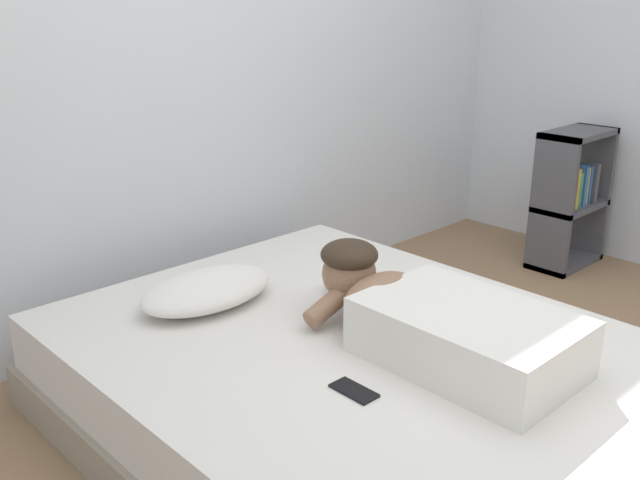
{
  "coord_description": "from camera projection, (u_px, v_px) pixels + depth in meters",
  "views": [
    {
      "loc": [
        -1.73,
        -1.01,
        1.43
      ],
      "look_at": [
        -0.12,
        0.69,
        0.61
      ],
      "focal_mm": 39.71,
      "sensor_mm": 36.0,
      "label": 1
    }
  ],
  "objects": [
    {
      "name": "pillow",
      "position": [
        207.0,
        290.0,
        2.56
      ],
      "size": [
        0.52,
        0.32,
        0.11
      ],
      "primitive_type": "ellipsoid",
      "color": "white",
      "rests_on": "bed"
    },
    {
      "name": "coffee_cup",
      "position": [
        336.0,
        283.0,
        2.67
      ],
      "size": [
        0.12,
        0.09,
        0.07
      ],
      "color": "white",
      "rests_on": "bed"
    },
    {
      "name": "person_lying",
      "position": [
        431.0,
        318.0,
        2.22
      ],
      "size": [
        0.43,
        0.92,
        0.27
      ],
      "color": "silver",
      "rests_on": "bed"
    },
    {
      "name": "bookshelf",
      "position": [
        570.0,
        196.0,
        3.83
      ],
      "size": [
        0.45,
        0.24,
        0.75
      ],
      "color": "#4C4C51",
      "rests_on": "ground"
    },
    {
      "name": "ground_plane",
      "position": [
        493.0,
        461.0,
        2.29
      ],
      "size": [
        12.45,
        12.45,
        0.0
      ],
      "primitive_type": "plane",
      "color": "#8C6B4C"
    },
    {
      "name": "back_wall",
      "position": [
        185.0,
        38.0,
        3.0
      ],
      "size": [
        4.22,
        0.12,
        2.5
      ],
      "color": "silver",
      "rests_on": "ground"
    },
    {
      "name": "bed",
      "position": [
        362.0,
        392.0,
        2.35
      ],
      "size": [
        1.56,
        2.06,
        0.36
      ],
      "color": "gray",
      "rests_on": "ground"
    },
    {
      "name": "cell_phone",
      "position": [
        354.0,
        391.0,
        2.0
      ],
      "size": [
        0.07,
        0.14,
        0.01
      ],
      "primitive_type": "cube",
      "color": "black",
      "rests_on": "bed"
    }
  ]
}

